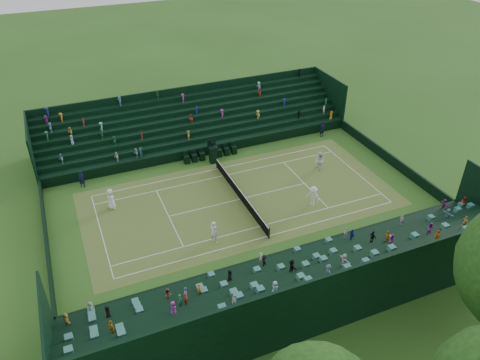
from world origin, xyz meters
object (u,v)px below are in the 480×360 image
at_px(umpire_chair, 213,152).
at_px(player_near_west, 111,199).
at_px(player_far_east, 313,196).
at_px(player_far_west, 319,161).
at_px(tennis_net, 240,194).
at_px(player_near_east, 214,232).

bearing_deg(umpire_chair, player_near_west, -69.88).
bearing_deg(player_far_east, player_far_west, 104.75).
bearing_deg(player_far_east, umpire_chair, 168.91).
bearing_deg(tennis_net, player_far_east, 59.27).
relative_size(player_near_east, player_far_east, 1.05).
distance_m(player_near_east, player_far_east, 9.48).
bearing_deg(player_far_east, player_near_west, -150.42).
distance_m(player_near_west, player_near_east, 9.87).
relative_size(umpire_chair, player_far_west, 1.42).
relative_size(umpire_chair, player_far_east, 1.43).
xyz_separation_m(player_far_west, player_far_east, (4.82, -3.53, -0.00)).
xyz_separation_m(tennis_net, player_near_east, (4.46, -4.04, 0.45)).
bearing_deg(player_near_west, player_near_east, -142.15).
height_order(tennis_net, umpire_chair, umpire_chair).
relative_size(tennis_net, umpire_chair, 4.41).
xyz_separation_m(player_near_west, player_far_east, (6.20, 15.84, -0.03)).
xyz_separation_m(tennis_net, umpire_chair, (-6.86, 0.03, 0.61)).
distance_m(player_near_west, player_far_east, 17.01).
bearing_deg(player_near_east, player_far_west, -100.76).
height_order(tennis_net, player_far_east, player_far_east).
xyz_separation_m(tennis_net, player_far_east, (3.19, 5.36, 0.40)).
relative_size(tennis_net, player_near_west, 6.12).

